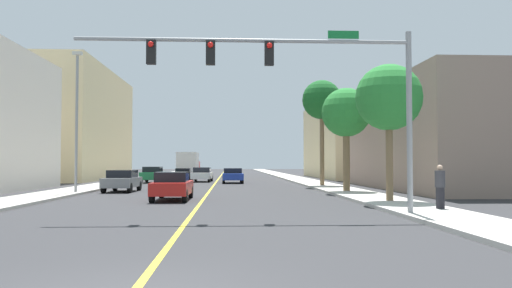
{
  "coord_description": "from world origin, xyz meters",
  "views": [
    {
      "loc": [
        1.42,
        -7.2,
        1.9
      ],
      "look_at": [
        2.72,
        18.42,
        2.86
      ],
      "focal_mm": 35.04,
      "sensor_mm": 36.0,
      "label": 1
    }
  ],
  "objects_px": {
    "car_gray": "(122,180)",
    "car_green": "(153,174)",
    "street_lamp": "(77,114)",
    "palm_near": "(389,98)",
    "palm_far": "(322,101)",
    "palm_mid": "(346,114)",
    "traffic_signal_mast": "(295,73)",
    "car_red": "(172,186)",
    "car_white": "(202,174)",
    "car_blue": "(233,175)",
    "pedestrian": "(440,187)",
    "delivery_truck": "(188,164)",
    "car_black": "(183,174)"
  },
  "relations": [
    {
      "from": "street_lamp",
      "to": "palm_near",
      "type": "bearing_deg",
      "value": -24.62
    },
    {
      "from": "car_blue",
      "to": "pedestrian",
      "type": "distance_m",
      "value": 28.79
    },
    {
      "from": "traffic_signal_mast",
      "to": "car_gray",
      "type": "distance_m",
      "value": 18.71
    },
    {
      "from": "palm_far",
      "to": "car_gray",
      "type": "relative_size",
      "value": 2.12
    },
    {
      "from": "palm_near",
      "to": "palm_far",
      "type": "xyz_separation_m",
      "value": [
        -0.2,
        15.94,
        1.86
      ]
    },
    {
      "from": "palm_near",
      "to": "car_red",
      "type": "xyz_separation_m",
      "value": [
        -10.28,
        2.64,
        -4.15
      ]
    },
    {
      "from": "car_gray",
      "to": "car_black",
      "type": "relative_size",
      "value": 0.98
    },
    {
      "from": "street_lamp",
      "to": "car_red",
      "type": "height_order",
      "value": "street_lamp"
    },
    {
      "from": "traffic_signal_mast",
      "to": "pedestrian",
      "type": "xyz_separation_m",
      "value": [
        5.71,
        1.38,
        -4.06
      ]
    },
    {
      "from": "palm_far",
      "to": "car_green",
      "type": "relative_size",
      "value": 2.06
    },
    {
      "from": "street_lamp",
      "to": "palm_near",
      "type": "xyz_separation_m",
      "value": [
        16.59,
        -7.6,
        0.09
      ]
    },
    {
      "from": "car_blue",
      "to": "car_white",
      "type": "bearing_deg",
      "value": 131.89
    },
    {
      "from": "car_black",
      "to": "car_red",
      "type": "bearing_deg",
      "value": -85.71
    },
    {
      "from": "car_red",
      "to": "car_white",
      "type": "distance_m",
      "value": 24.22
    },
    {
      "from": "palm_near",
      "to": "delivery_truck",
      "type": "relative_size",
      "value": 0.74
    },
    {
      "from": "car_green",
      "to": "palm_mid",
      "type": "bearing_deg",
      "value": 131.8
    },
    {
      "from": "street_lamp",
      "to": "palm_near",
      "type": "distance_m",
      "value": 18.25
    },
    {
      "from": "palm_mid",
      "to": "car_white",
      "type": "height_order",
      "value": "palm_mid"
    },
    {
      "from": "car_blue",
      "to": "car_green",
      "type": "bearing_deg",
      "value": 170.51
    },
    {
      "from": "palm_near",
      "to": "car_black",
      "type": "bearing_deg",
      "value": 111.35
    },
    {
      "from": "palm_far",
      "to": "car_white",
      "type": "height_order",
      "value": "palm_far"
    },
    {
      "from": "car_blue",
      "to": "delivery_truck",
      "type": "relative_size",
      "value": 0.51
    },
    {
      "from": "car_white",
      "to": "car_green",
      "type": "height_order",
      "value": "car_green"
    },
    {
      "from": "street_lamp",
      "to": "palm_far",
      "type": "bearing_deg",
      "value": 26.98
    },
    {
      "from": "palm_near",
      "to": "car_gray",
      "type": "relative_size",
      "value": 1.63
    },
    {
      "from": "street_lamp",
      "to": "car_red",
      "type": "bearing_deg",
      "value": -38.15
    },
    {
      "from": "car_blue",
      "to": "delivery_truck",
      "type": "height_order",
      "value": "delivery_truck"
    },
    {
      "from": "palm_mid",
      "to": "car_gray",
      "type": "xyz_separation_m",
      "value": [
        -14.25,
        2.21,
        -4.21
      ]
    },
    {
      "from": "car_green",
      "to": "pedestrian",
      "type": "distance_m",
      "value": 32.66
    },
    {
      "from": "car_blue",
      "to": "car_green",
      "type": "xyz_separation_m",
      "value": [
        -7.53,
        1.13,
        0.07
      ]
    },
    {
      "from": "street_lamp",
      "to": "car_blue",
      "type": "xyz_separation_m",
      "value": [
        9.43,
        16.02,
        -4.08
      ]
    },
    {
      "from": "palm_far",
      "to": "delivery_truck",
      "type": "distance_m",
      "value": 30.15
    },
    {
      "from": "car_black",
      "to": "palm_far",
      "type": "bearing_deg",
      "value": -52.5
    },
    {
      "from": "car_gray",
      "to": "delivery_truck",
      "type": "distance_m",
      "value": 32.71
    },
    {
      "from": "car_black",
      "to": "car_green",
      "type": "xyz_separation_m",
      "value": [
        -2.19,
        -7.2,
        0.11
      ]
    },
    {
      "from": "car_red",
      "to": "car_white",
      "type": "xyz_separation_m",
      "value": [
        0.12,
        24.22,
        0.01
      ]
    },
    {
      "from": "palm_far",
      "to": "palm_mid",
      "type": "bearing_deg",
      "value": -89.61
    },
    {
      "from": "palm_near",
      "to": "car_green",
      "type": "height_order",
      "value": "palm_near"
    },
    {
      "from": "traffic_signal_mast",
      "to": "car_red",
      "type": "relative_size",
      "value": 2.77
    },
    {
      "from": "palm_near",
      "to": "car_gray",
      "type": "distance_m",
      "value": 18.11
    },
    {
      "from": "traffic_signal_mast",
      "to": "car_white",
      "type": "distance_m",
      "value": 33.0
    },
    {
      "from": "car_red",
      "to": "car_blue",
      "type": "bearing_deg",
      "value": 82.0
    },
    {
      "from": "car_red",
      "to": "delivery_truck",
      "type": "height_order",
      "value": "delivery_truck"
    },
    {
      "from": "street_lamp",
      "to": "palm_far",
      "type": "xyz_separation_m",
      "value": [
        16.39,
        8.34,
        1.95
      ]
    },
    {
      "from": "palm_mid",
      "to": "delivery_truck",
      "type": "height_order",
      "value": "palm_mid"
    },
    {
      "from": "car_gray",
      "to": "car_green",
      "type": "bearing_deg",
      "value": -87.07
    },
    {
      "from": "palm_mid",
      "to": "car_green",
      "type": "relative_size",
      "value": 1.6
    },
    {
      "from": "palm_mid",
      "to": "car_black",
      "type": "distance_m",
      "value": 27.31
    },
    {
      "from": "traffic_signal_mast",
      "to": "car_gray",
      "type": "xyz_separation_m",
      "value": [
        -9.32,
        15.64,
        -4.3
      ]
    },
    {
      "from": "street_lamp",
      "to": "palm_near",
      "type": "relative_size",
      "value": 1.33
    }
  ]
}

